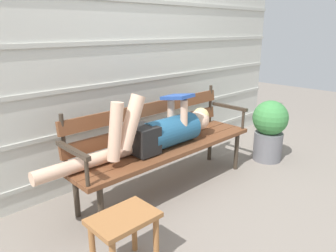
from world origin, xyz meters
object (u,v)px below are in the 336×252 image
Objects in this scene: reclining_person at (160,131)px; footstool at (124,228)px; potted_plant at (269,128)px; park_bench at (163,139)px.

footstool is (-0.79, -0.55, -0.29)m from reclining_person.
reclining_person is at bearing 34.93° from footstool.
potted_plant reaches higher than footstool.
reclining_person is 4.33× the size of footstool.
reclining_person is 2.49× the size of potted_plant.
potted_plant is at bearing -11.19° from reclining_person.
footstool is (-0.89, -0.62, -0.18)m from park_bench.
reclining_person is at bearing 168.81° from potted_plant.
park_bench is 1.10m from footstool.
park_bench is at bearing 165.03° from potted_plant.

